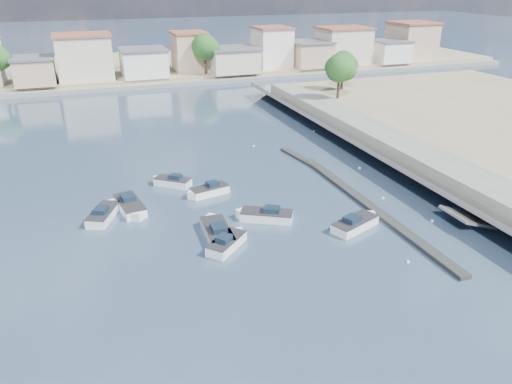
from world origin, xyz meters
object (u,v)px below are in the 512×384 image
(motorboat_c, at_px, (264,216))
(motorboat_f, at_px, (171,182))
(motorboat_a, at_px, (217,231))
(motorboat_g, at_px, (131,207))
(motorboat_e, at_px, (104,214))
(motorboat_h, at_px, (357,224))
(motorboat_b, at_px, (228,243))
(motorboat_d, at_px, (207,191))

(motorboat_c, distance_m, motorboat_f, 12.24)
(motorboat_a, relative_size, motorboat_g, 0.99)
(motorboat_c, xyz_separation_m, motorboat_f, (-6.23, 10.53, -0.00))
(motorboat_a, height_order, motorboat_e, same)
(motorboat_g, distance_m, motorboat_h, 20.36)
(motorboat_b, relative_size, motorboat_g, 0.70)
(motorboat_d, distance_m, motorboat_f, 4.62)
(motorboat_c, relative_size, motorboat_f, 1.28)
(motorboat_d, height_order, motorboat_g, same)
(motorboat_g, bearing_deg, motorboat_c, -28.34)
(motorboat_c, relative_size, motorboat_g, 0.87)
(motorboat_c, height_order, motorboat_d, same)
(motorboat_c, relative_size, motorboat_e, 1.03)
(motorboat_g, bearing_deg, motorboat_h, -29.26)
(motorboat_c, bearing_deg, motorboat_b, -140.95)
(motorboat_b, distance_m, motorboat_e, 12.43)
(motorboat_h, bearing_deg, motorboat_d, 132.84)
(motorboat_a, bearing_deg, motorboat_f, 97.31)
(motorboat_g, bearing_deg, motorboat_f, 45.32)
(motorboat_a, bearing_deg, motorboat_c, 16.17)
(motorboat_e, distance_m, motorboat_f, 8.81)
(motorboat_f, bearing_deg, motorboat_g, -134.68)
(motorboat_b, relative_size, motorboat_e, 0.83)
(motorboat_h, bearing_deg, motorboat_a, 166.74)
(motorboat_d, xyz_separation_m, motorboat_h, (10.23, -11.03, 0.00))
(motorboat_c, height_order, motorboat_f, same)
(motorboat_d, relative_size, motorboat_g, 0.78)
(motorboat_e, height_order, motorboat_g, same)
(motorboat_d, relative_size, motorboat_e, 0.92)
(motorboat_g, bearing_deg, motorboat_b, -55.52)
(motorboat_e, bearing_deg, motorboat_f, 37.40)
(motorboat_f, bearing_deg, motorboat_a, -82.69)
(motorboat_a, bearing_deg, motorboat_d, 80.59)
(motorboat_b, bearing_deg, motorboat_d, 84.22)
(motorboat_b, bearing_deg, motorboat_c, 39.05)
(motorboat_b, height_order, motorboat_f, same)
(motorboat_b, relative_size, motorboat_d, 0.90)
(motorboat_b, xyz_separation_m, motorboat_g, (-6.47, 9.41, 0.00))
(motorboat_c, bearing_deg, motorboat_f, 120.59)
(motorboat_a, height_order, motorboat_g, same)
(motorboat_a, height_order, motorboat_b, same)
(motorboat_a, xyz_separation_m, motorboat_b, (0.31, -2.20, -0.00))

